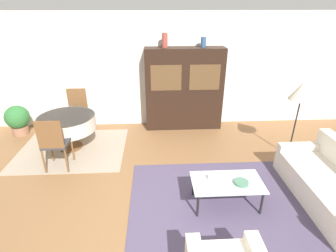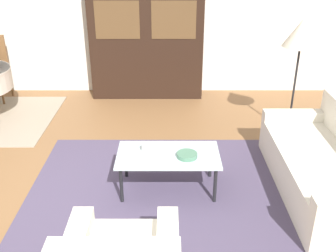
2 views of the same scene
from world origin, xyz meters
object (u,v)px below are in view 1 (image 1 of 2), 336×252
(bowl, at_px, (241,183))
(potted_plant, at_px, (18,119))
(cup, at_px, (211,177))
(couch, at_px, (335,187))
(dining_table, at_px, (67,123))
(vase_tall, at_px, (165,40))
(dining_chair_near, at_px, (54,141))
(floor_lamp, at_px, (302,93))
(vase_short, at_px, (203,42))
(coffee_table, at_px, (227,184))
(display_cabinet, at_px, (184,89))
(dining_chair_far, at_px, (77,108))

(bowl, relative_size, potted_plant, 0.30)
(cup, xyz_separation_m, potted_plant, (-4.03, 2.56, -0.08))
(couch, height_order, dining_table, couch)
(vase_tall, bearing_deg, dining_chair_near, -139.65)
(bowl, bearing_deg, dining_chair_near, 159.36)
(floor_lamp, height_order, vase_short, vase_short)
(coffee_table, bearing_deg, dining_chair_near, 159.14)
(coffee_table, height_order, display_cabinet, display_cabinet)
(dining_chair_near, bearing_deg, dining_chair_far, 90.00)
(dining_table, height_order, vase_short, vase_short)
(dining_chair_far, bearing_deg, vase_short, -177.01)
(couch, relative_size, floor_lamp, 1.26)
(vase_short, bearing_deg, dining_chair_far, -177.01)
(display_cabinet, distance_m, vase_short, 1.16)
(display_cabinet, xyz_separation_m, dining_table, (-2.54, -0.96, -0.39))
(dining_table, bearing_deg, vase_short, 18.09)
(couch, relative_size, coffee_table, 1.87)
(cup, xyz_separation_m, vase_short, (0.28, 2.80, 1.59))
(coffee_table, distance_m, vase_short, 3.32)
(coffee_table, xyz_separation_m, floor_lamp, (1.66, 1.35, 0.96))
(bowl, relative_size, vase_short, 0.95)
(bowl, height_order, potted_plant, potted_plant)
(floor_lamp, height_order, cup, floor_lamp)
(dining_chair_near, bearing_deg, vase_tall, 40.35)
(floor_lamp, relative_size, vase_tall, 5.05)
(floor_lamp, bearing_deg, bowl, -136.21)
(couch, height_order, display_cabinet, display_cabinet)
(dining_chair_far, xyz_separation_m, vase_short, (2.94, 0.15, 1.46))
(vase_tall, bearing_deg, potted_plant, -176.10)
(dining_table, bearing_deg, dining_chair_near, -90.00)
(couch, height_order, floor_lamp, floor_lamp)
(vase_tall, bearing_deg, bowl, -71.12)
(dining_chair_far, bearing_deg, dining_table, 90.00)
(potted_plant, bearing_deg, bowl, -31.12)
(bowl, distance_m, potted_plant, 5.21)
(bowl, relative_size, vase_tall, 0.68)
(floor_lamp, xyz_separation_m, vase_tall, (-2.47, 1.52, 0.75))
(dining_table, distance_m, dining_chair_near, 0.81)
(floor_lamp, relative_size, potted_plant, 2.20)
(couch, distance_m, dining_chair_far, 5.35)
(couch, distance_m, floor_lamp, 1.75)
(dining_chair_near, distance_m, dining_chair_far, 1.61)
(dining_chair_near, height_order, potted_plant, dining_chair_near)
(vase_tall, bearing_deg, display_cabinet, -0.12)
(vase_short, height_order, potted_plant, vase_short)
(vase_tall, bearing_deg, floor_lamp, -31.53)
(coffee_table, relative_size, vase_tall, 3.41)
(dining_chair_far, distance_m, potted_plant, 1.39)
(vase_short, xyz_separation_m, potted_plant, (-4.32, -0.24, -1.66))
(cup, height_order, bowl, cup)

